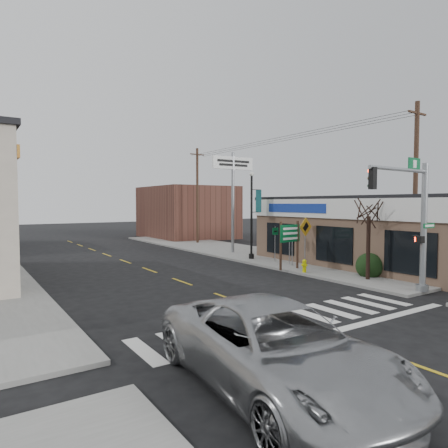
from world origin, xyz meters
TOP-DOWN VIEW (x-y plane):
  - ground at (0.00, 0.00)m, footprint 140.00×140.00m
  - sidewalk_right at (9.00, 13.00)m, footprint 6.00×38.00m
  - center_line at (0.00, 8.00)m, footprint 0.12×56.00m
  - crosswalk at (0.00, 0.40)m, footprint 11.00×2.20m
  - thrift_store at (14.50, 6.00)m, footprint 12.00×14.00m
  - bldg_distant_right at (12.00, 30.00)m, footprint 8.00×10.00m
  - suv at (-3.59, -3.06)m, footprint 3.48×6.56m
  - traffic_signal_pole at (6.55, 0.10)m, footprint 4.32×0.36m
  - guide_sign at (6.30, 7.23)m, footprint 1.53×0.13m
  - fire_hydrant at (6.30, 6.08)m, footprint 0.22×0.22m
  - ped_crossing_sign at (7.93, 7.66)m, footprint 1.11×0.08m
  - lamp_post at (7.22, 11.85)m, footprint 0.74×0.58m
  - dance_center_sign at (8.07, 15.35)m, footprint 3.50×0.22m
  - bare_tree at (7.50, 3.02)m, footprint 2.28×2.28m
  - shrub_front at (8.30, 3.53)m, footprint 1.33×1.33m
  - shrub_back at (9.61, 5.89)m, footprint 1.00×1.00m
  - utility_pole_near at (9.50, 1.91)m, footprint 1.48×0.22m
  - utility_pole_far at (9.50, 23.22)m, footprint 1.52×0.23m

SIDE VIEW (x-z plane):
  - ground at x=0.00m, z-range 0.00..0.00m
  - center_line at x=0.00m, z-range 0.00..0.01m
  - crosswalk at x=0.00m, z-range 0.00..0.01m
  - sidewalk_right at x=9.00m, z-range 0.00..0.13m
  - shrub_back at x=9.61m, z-range 0.13..0.88m
  - fire_hydrant at x=6.30m, z-range 0.16..0.86m
  - shrub_front at x=8.30m, z-range 0.13..1.13m
  - suv at x=-3.59m, z-range 0.00..1.76m
  - guide_sign at x=6.30m, z-range 0.53..3.21m
  - thrift_store at x=14.50m, z-range 0.00..4.00m
  - ped_crossing_sign at x=7.93m, z-range 0.65..3.49m
  - bldg_distant_right at x=12.00m, z-range 0.00..5.60m
  - traffic_signal_pole at x=6.55m, z-range 0.66..6.14m
  - lamp_post at x=7.22m, z-range 0.59..6.31m
  - bare_tree at x=7.50m, z-range 1.44..6.00m
  - utility_pole_near at x=9.50m, z-range 0.24..8.77m
  - utility_pole_far at x=9.50m, z-range 0.24..8.98m
  - dance_center_sign at x=8.07m, z-range 1.95..9.39m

